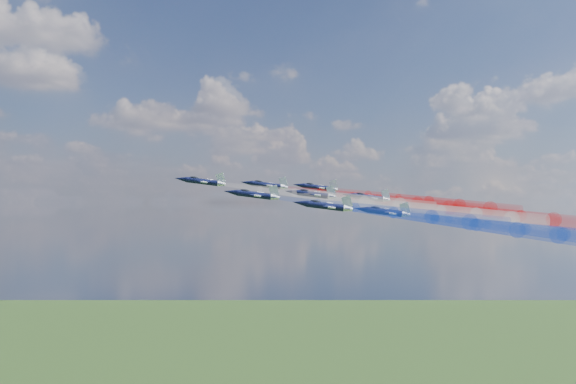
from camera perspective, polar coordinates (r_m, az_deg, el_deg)
jet_lead at (r=156.33m, az=-7.39°, el=0.90°), size 15.94×15.28×5.64m
trail_lead at (r=154.82m, az=3.64°, el=-0.45°), size 44.04×29.96×10.48m
jet_inner_left at (r=142.11m, az=-2.94°, el=-0.24°), size 15.94×15.28×5.64m
trail_inner_left at (r=143.27m, az=9.10°, el=-1.71°), size 44.04×29.96×10.48m
jet_inner_right at (r=166.96m, az=-1.87°, el=0.61°), size 15.94×15.28×5.64m
trail_inner_right at (r=168.15m, az=8.37°, el=-0.65°), size 44.04×29.96×10.48m
jet_outer_left at (r=131.89m, az=3.26°, el=-1.22°), size 15.94×15.28×5.64m
trail_outer_left at (r=136.52m, az=15.92°, el=-2.72°), size 44.04×29.96×10.48m
jet_center_third at (r=154.34m, az=2.15°, el=-0.20°), size 15.94×15.28×5.64m
trail_center_third at (r=157.87m, az=13.08°, el=-1.53°), size 44.04×29.96×10.48m
jet_outer_right at (r=177.70m, az=2.57°, el=0.40°), size 15.94×15.28×5.64m
trail_outer_right at (r=181.03m, az=12.08°, el=-0.77°), size 44.04×29.96×10.48m
jet_rear_left at (r=142.75m, az=8.36°, el=-1.72°), size 15.94×15.28×5.64m
trail_rear_left at (r=149.72m, az=19.81°, el=-3.05°), size 44.04×29.96×10.48m
jet_rear_right at (r=166.67m, az=6.96°, el=-0.48°), size 15.94×15.28×5.64m
trail_rear_right at (r=172.45m, az=16.90°, el=-1.68°), size 44.04×29.96×10.48m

